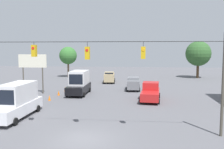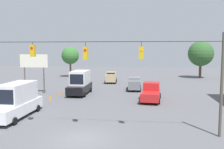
# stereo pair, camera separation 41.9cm
# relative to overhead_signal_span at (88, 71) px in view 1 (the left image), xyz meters

# --- Properties ---
(ground_plane) EXTENTS (140.00, 140.00, 0.00)m
(ground_plane) POSITION_rel_overhead_signal_span_xyz_m (-0.00, 1.59, -4.47)
(ground_plane) COLOR #56565B
(overhead_signal_span) EXTENTS (19.20, 0.38, 7.23)m
(overhead_signal_span) POSITION_rel_overhead_signal_span_xyz_m (0.00, 0.00, 0.00)
(overhead_signal_span) COLOR #4C473D
(overhead_signal_span) RESTS_ON ground_plane
(box_truck_white_parked_shoulder) EXTENTS (2.38, 6.89, 3.05)m
(box_truck_white_parked_shoulder) POSITION_rel_overhead_signal_span_xyz_m (7.13, -3.15, -2.98)
(box_truck_white_parked_shoulder) COLOR silver
(box_truck_white_parked_shoulder) RESTS_ON ground_plane
(sedan_grey_oncoming_deep) EXTENTS (2.04, 4.47, 1.93)m
(sedan_grey_oncoming_deep) POSITION_rel_overhead_signal_span_xyz_m (-2.89, -19.36, -3.47)
(sedan_grey_oncoming_deep) COLOR slate
(sedan_grey_oncoming_deep) RESTS_ON ground_plane
(box_truck_black_withflow_far) EXTENTS (2.49, 6.05, 3.17)m
(box_truck_black_withflow_far) POSITION_rel_overhead_signal_span_xyz_m (4.34, -15.07, -2.93)
(box_truck_black_withflow_far) COLOR black
(box_truck_black_withflow_far) RESTS_ON ground_plane
(sedan_tan_withflow_deep) EXTENTS (2.30, 4.60, 1.97)m
(sedan_tan_withflow_deep) POSITION_rel_overhead_signal_span_xyz_m (1.66, -27.27, -3.45)
(sedan_tan_withflow_deep) COLOR tan
(sedan_tan_withflow_deep) RESTS_ON ground_plane
(pickup_truck_red_oncoming_far) EXTENTS (2.62, 5.75, 2.12)m
(pickup_truck_red_oncoming_far) POSITION_rel_overhead_signal_span_xyz_m (-5.12, -11.98, -3.50)
(pickup_truck_red_oncoming_far) COLOR red
(pickup_truck_red_oncoming_far) RESTS_ON ground_plane
(traffic_cone_nearest) EXTENTS (0.32, 0.32, 0.65)m
(traffic_cone_nearest) POSITION_rel_overhead_signal_span_xyz_m (6.86, -3.93, -4.15)
(traffic_cone_nearest) COLOR orange
(traffic_cone_nearest) RESTS_ON ground_plane
(traffic_cone_second) EXTENTS (0.32, 0.32, 0.65)m
(traffic_cone_second) POSITION_rel_overhead_signal_span_xyz_m (6.91, -7.10, -4.15)
(traffic_cone_second) COLOR orange
(traffic_cone_second) RESTS_ON ground_plane
(traffic_cone_third) EXTENTS (0.32, 0.32, 0.65)m
(traffic_cone_third) POSITION_rel_overhead_signal_span_xyz_m (6.85, -10.49, -4.15)
(traffic_cone_third) COLOR orange
(traffic_cone_third) RESTS_ON ground_plane
(traffic_cone_fourth) EXTENTS (0.32, 0.32, 0.65)m
(traffic_cone_fourth) POSITION_rel_overhead_signal_span_xyz_m (6.84, -13.89, -4.15)
(traffic_cone_fourth) COLOR orange
(traffic_cone_fourth) RESTS_ON ground_plane
(traffic_cone_fifth) EXTENTS (0.32, 0.32, 0.65)m
(traffic_cone_fifth) POSITION_rel_overhead_signal_span_xyz_m (6.96, -17.27, -4.15)
(traffic_cone_fifth) COLOR orange
(traffic_cone_fifth) RESTS_ON ground_plane
(traffic_cone_farthest) EXTENTS (0.32, 0.32, 0.65)m
(traffic_cone_farthest) POSITION_rel_overhead_signal_span_xyz_m (6.89, -20.45, -4.15)
(traffic_cone_farthest) COLOR orange
(traffic_cone_farthest) RESTS_ON ground_plane
(roadside_billboard) EXTENTS (3.97, 0.16, 5.40)m
(roadside_billboard) POSITION_rel_overhead_signal_span_xyz_m (10.80, -14.97, -0.46)
(roadside_billboard) COLOR #4C473D
(roadside_billboard) RESTS_ON ground_plane
(pedestrian) EXTENTS (0.40, 0.28, 1.59)m
(pedestrian) POSITION_rel_overhead_signal_span_xyz_m (7.51, -4.25, -3.69)
(pedestrian) COLOR #2D334C
(pedestrian) RESTS_ON ground_plane
(tree_horizon_left) EXTENTS (5.26, 5.26, 7.83)m
(tree_horizon_left) POSITION_rel_overhead_signal_span_xyz_m (-16.10, -36.58, 0.70)
(tree_horizon_left) COLOR #4C3823
(tree_horizon_left) RESTS_ON ground_plane
(tree_horizon_right) EXTENTS (3.81, 3.81, 6.64)m
(tree_horizon_right) POSITION_rel_overhead_signal_span_xyz_m (11.73, -35.44, 0.22)
(tree_horizon_right) COLOR brown
(tree_horizon_right) RESTS_ON ground_plane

